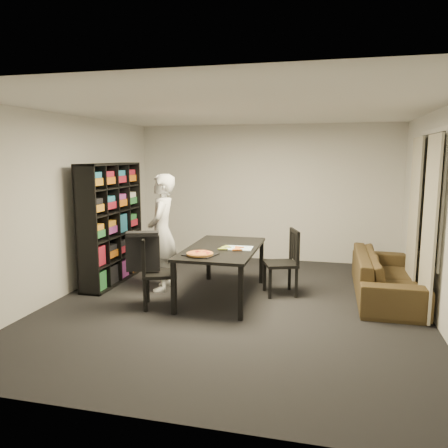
% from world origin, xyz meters
% --- Properties ---
extents(room, '(5.01, 5.51, 2.61)m').
position_xyz_m(room, '(0.00, 0.00, 1.30)').
color(room, black).
rests_on(room, ground).
extents(window_pane, '(0.02, 1.40, 1.60)m').
position_xyz_m(window_pane, '(2.48, 0.60, 1.50)').
color(window_pane, black).
rests_on(window_pane, room).
extents(window_frame, '(0.03, 1.52, 1.72)m').
position_xyz_m(window_frame, '(2.48, 0.60, 1.50)').
color(window_frame, white).
rests_on(window_frame, room).
extents(curtain_left, '(0.03, 0.70, 2.25)m').
position_xyz_m(curtain_left, '(2.40, 0.08, 1.15)').
color(curtain_left, '#B8B29D').
rests_on(curtain_left, room).
extents(curtain_right, '(0.03, 0.70, 2.25)m').
position_xyz_m(curtain_right, '(2.40, 1.12, 1.15)').
color(curtain_right, '#B8B29D').
rests_on(curtain_right, room).
extents(bookshelf, '(0.35, 1.50, 1.90)m').
position_xyz_m(bookshelf, '(-2.16, 0.60, 0.95)').
color(bookshelf, black).
rests_on(bookshelf, room).
extents(dining_table, '(0.97, 1.75, 0.73)m').
position_xyz_m(dining_table, '(-0.25, 0.27, 0.66)').
color(dining_table, black).
rests_on(dining_table, room).
extents(chair_left, '(0.56, 0.56, 0.95)m').
position_xyz_m(chair_left, '(-1.05, -0.35, 0.54)').
color(chair_left, black).
rests_on(chair_left, room).
extents(chair_right, '(0.57, 0.57, 0.96)m').
position_xyz_m(chair_right, '(0.63, 0.62, 0.55)').
color(chair_right, black).
rests_on(chair_right, room).
extents(draped_jacket, '(0.46, 0.31, 0.53)m').
position_xyz_m(draped_jacket, '(-1.17, -0.39, 0.79)').
color(draped_jacket, black).
rests_on(draped_jacket, chair_left).
extents(person, '(0.52, 0.70, 1.75)m').
position_xyz_m(person, '(-1.22, 0.41, 0.88)').
color(person, silver).
rests_on(person, room).
extents(baking_tray, '(0.47, 0.41, 0.01)m').
position_xyz_m(baking_tray, '(-0.42, -0.26, 0.73)').
color(baking_tray, black).
rests_on(baking_tray, dining_table).
extents(pepperoni_pizza, '(0.35, 0.35, 0.03)m').
position_xyz_m(pepperoni_pizza, '(-0.41, -0.30, 0.75)').
color(pepperoni_pizza, '#99642C').
rests_on(pepperoni_pizza, dining_table).
extents(kitchen_towel, '(0.41, 0.31, 0.01)m').
position_xyz_m(kitchen_towel, '(-0.03, 0.27, 0.73)').
color(kitchen_towel, white).
rests_on(kitchen_towel, dining_table).
extents(pizza_slices, '(0.45, 0.41, 0.01)m').
position_xyz_m(pizza_slices, '(-0.11, 0.20, 0.74)').
color(pizza_slices, gold).
rests_on(pizza_slices, dining_table).
extents(sofa, '(0.84, 2.15, 0.63)m').
position_xyz_m(sofa, '(2.03, 0.84, 0.31)').
color(sofa, '#382A16').
rests_on(sofa, room).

